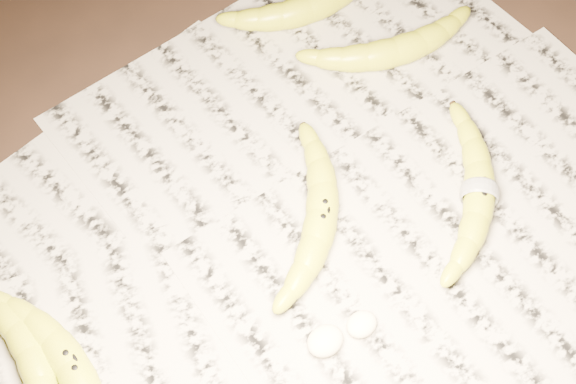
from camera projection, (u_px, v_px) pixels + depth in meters
ground at (276, 238)px, 0.85m from camera, size 3.00×3.00×0.00m
newspaper_patch at (286, 261)px, 0.83m from camera, size 0.90×0.70×0.01m
banana_left_a at (71, 366)px, 0.75m from camera, size 0.06×0.20×0.04m
banana_left_b at (30, 353)px, 0.76m from camera, size 0.07×0.18×0.03m
banana_center at (322, 215)px, 0.84m from camera, size 0.18×0.18×0.04m
banana_taped at (480, 192)px, 0.85m from camera, size 0.18×0.18×0.03m
banana_upper_a at (394, 50)px, 0.95m from camera, size 0.20×0.11×0.04m
banana_upper_b at (308, 7)px, 0.98m from camera, size 0.19×0.09×0.04m
measuring_tape at (480, 192)px, 0.85m from camera, size 0.03×0.03×0.04m
flesh_chunk_a at (325, 339)px, 0.77m from camera, size 0.04×0.03×0.02m
flesh_chunk_c at (362, 323)px, 0.78m from camera, size 0.03×0.03×0.02m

